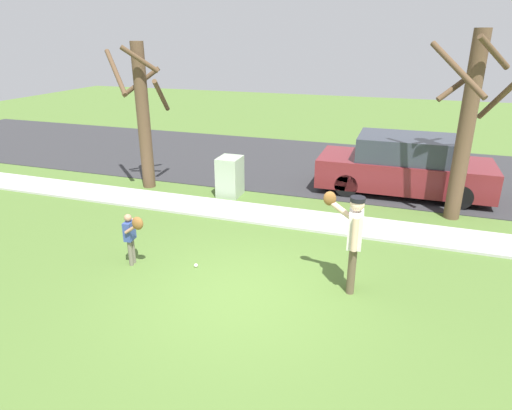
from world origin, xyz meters
TOP-DOWN VIEW (x-y plane):
  - ground_plane at (0.00, 3.50)m, footprint 48.00×48.00m
  - sidewalk_strip at (0.00, 3.60)m, footprint 36.00×1.20m
  - road_surface at (0.00, 8.60)m, footprint 36.00×6.80m
  - person_adult at (1.78, 0.80)m, footprint 0.75×0.62m
  - person_child at (-2.31, 0.35)m, footprint 0.50×0.40m
  - baseball at (-1.14, 0.66)m, footprint 0.07×0.07m
  - utility_cabinet at (-2.06, 4.73)m, footprint 0.60×0.72m
  - street_tree_near at (3.76, 4.97)m, footprint 1.84×1.88m
  - street_tree_far at (-4.63, 4.66)m, footprint 1.84×1.88m
  - parked_suv_maroon at (2.52, 6.51)m, footprint 4.70×1.90m

SIDE VIEW (x-z plane):
  - ground_plane at x=0.00m, z-range 0.00..0.00m
  - road_surface at x=0.00m, z-range 0.00..0.02m
  - sidewalk_strip at x=0.00m, z-range 0.00..0.06m
  - baseball at x=-1.14m, z-range 0.00..0.07m
  - utility_cabinet at x=-2.06m, z-range 0.00..1.10m
  - person_child at x=-2.31m, z-range 0.16..1.26m
  - parked_suv_maroon at x=2.52m, z-range -0.02..1.60m
  - person_adult at x=1.78m, z-range 0.22..1.98m
  - street_tree_far at x=-4.63m, z-range 0.16..4.25m
  - street_tree_near at x=3.76m, z-range 0.16..4.55m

